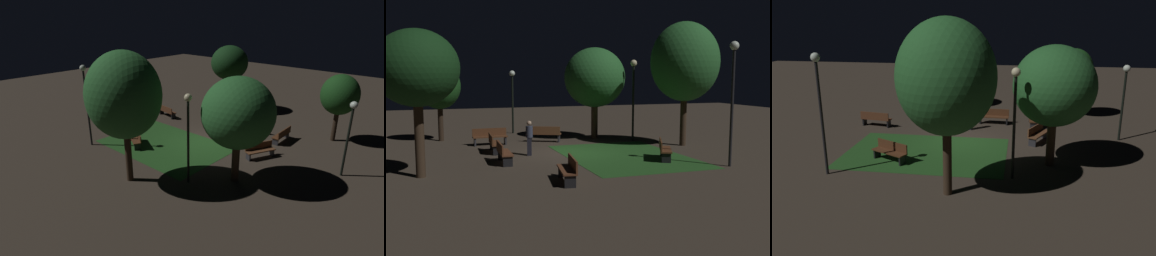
{
  "view_description": "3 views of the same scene",
  "coord_description": "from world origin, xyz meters",
  "views": [
    {
      "loc": [
        -12.07,
        14.53,
        8.09
      ],
      "look_at": [
        0.56,
        0.48,
        0.94
      ],
      "focal_mm": 29.62,
      "sensor_mm": 36.0,
      "label": 1
    },
    {
      "loc": [
        19.99,
        -6.51,
        3.73
      ],
      "look_at": [
        -0.44,
        0.38,
        1.14
      ],
      "focal_mm": 41.98,
      "sensor_mm": 36.0,
      "label": 2
    },
    {
      "loc": [
        -2.96,
        19.34,
        6.59
      ],
      "look_at": [
        -0.28,
        1.29,
        1.11
      ],
      "focal_mm": 36.8,
      "sensor_mm": 36.0,
      "label": 3
    }
  ],
  "objects": [
    {
      "name": "bench_front_left",
      "position": [
        -3.88,
        -0.42,
        0.48
      ],
      "size": [
        1.21,
        1.83,
        0.88
      ],
      "color": "brown",
      "rests_on": "ground"
    },
    {
      "name": "bench_by_lamp",
      "position": [
        1.37,
        -3.55,
        0.48
      ],
      "size": [
        1.81,
        0.52,
        0.88
      ],
      "color": "brown",
      "rests_on": "ground"
    },
    {
      "name": "bench_lawn_edge",
      "position": [
        5.45,
        -1.94,
        0.48
      ],
      "size": [
        1.85,
        0.75,
        0.88
      ],
      "color": "brown",
      "rests_on": "ground"
    },
    {
      "name": "tree_back_left",
      "position": [
        -0.39,
        6.19,
        4.36
      ],
      "size": [
        3.52,
        3.52,
        6.42
      ],
      "color": "#38281C",
      "rests_on": "ground"
    },
    {
      "name": "ground_plane",
      "position": [
        0.0,
        0.0,
        0.0
      ],
      "size": [
        60.0,
        60.0,
        0.0
      ],
      "primitive_type": "plane",
      "color": "#3D3328"
    },
    {
      "name": "tree_tall_center",
      "position": [
        -4.32,
        2.7,
        3.52
      ],
      "size": [
        3.5,
        3.5,
        5.26
      ],
      "color": "#423021",
      "rests_on": "ground"
    },
    {
      "name": "lamp_post_path_center",
      "position": [
        4.95,
        5.09,
        3.37
      ],
      "size": [
        0.36,
        0.36,
        5.03
      ],
      "color": "black",
      "rests_on": "ground"
    },
    {
      "name": "tree_near_wall",
      "position": [
        3.0,
        -6.82,
        3.92
      ],
      "size": [
        3.01,
        3.01,
        5.34
      ],
      "color": "#38281C",
      "rests_on": "ground"
    },
    {
      "name": "bench_back_row",
      "position": [
        2.81,
        3.26,
        0.48
      ],
      "size": [
        1.82,
        1.24,
        0.88
      ],
      "color": "#512D19",
      "rests_on": "ground"
    },
    {
      "name": "bench_path_side",
      "position": [
        -1.37,
        -3.55,
        0.48
      ],
      "size": [
        1.82,
        0.55,
        0.88
      ],
      "color": "#512D19",
      "rests_on": "ground"
    },
    {
      "name": "lamp_post_plaza_east",
      "position": [
        -8.15,
        -1.38,
        2.74
      ],
      "size": [
        0.36,
        0.36,
        3.96
      ],
      "color": "black",
      "rests_on": "ground"
    },
    {
      "name": "grass_lawn",
      "position": [
        1.46,
        2.0,
        0.01
      ],
      "size": [
        7.69,
        5.26,
        0.01
      ],
      "primitive_type": "cube",
      "color": "#23511E",
      "rests_on": "ground"
    },
    {
      "name": "tree_lawn_side",
      "position": [
        -6.14,
        -5.83,
        3.05
      ],
      "size": [
        2.31,
        2.31,
        4.35
      ],
      "color": "#2D2116",
      "rests_on": "ground"
    },
    {
      "name": "lamp_post_plaza_west",
      "position": [
        -2.73,
        4.41,
        3.08
      ],
      "size": [
        0.36,
        0.36,
        4.52
      ],
      "color": "black",
      "rests_on": "ground"
    },
    {
      "name": "bench_front_right",
      "position": [
        -3.76,
        -3.42,
        0.48
      ],
      "size": [
        0.54,
        1.82,
        0.88
      ],
      "color": "#512D19",
      "rests_on": "ground"
    },
    {
      "name": "pedestrian",
      "position": [
        -0.1,
        -2.1,
        0.85
      ],
      "size": [
        0.32,
        0.32,
        1.61
      ],
      "color": "black",
      "rests_on": "ground"
    }
  ]
}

